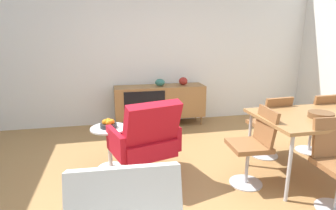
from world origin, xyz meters
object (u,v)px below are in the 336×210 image
Objects in this scene: vase_sculptural_dark at (160,82)px; fruit_bowl at (108,124)px; vase_cobalt at (183,81)px; dining_chair_back_right at (316,121)px; sideboard at (160,101)px; dining_table at (327,118)px; wooden_bowl_on_table at (321,115)px; side_table_round at (110,143)px; dining_chair_near_window at (254,144)px; dining_chair_back_left at (270,124)px; lounge_chair_red at (146,139)px.

vase_sculptural_dark reaches higher than fruit_bowl.
vase_cobalt is 2.22m from dining_chair_back_right.
dining_table is (1.50, -2.23, 0.26)m from sideboard.
sideboard is at bearing 58.99° from fruit_bowl.
wooden_bowl_on_table is 0.50× the size of side_table_round.
dining_chair_back_right is at bearing -3.34° from fruit_bowl.
dining_chair_near_window reaches higher than side_table_round.
dining_chair_back_left is (1.15, -1.68, -0.31)m from vase_sculptural_dark.
dining_chair_back_left reaches higher than wooden_bowl_on_table.
sideboard is 2.69m from wooden_bowl_on_table.
dining_table is 0.70m from dining_chair_back_left.
dining_chair_near_window is (-0.89, -0.00, -0.23)m from dining_table.
lounge_chair_red is (-1.84, 0.46, -0.30)m from wooden_bowl_on_table.
sideboard is 2.50m from dining_chair_back_right.
lounge_chair_red reaches higher than dining_chair_back_left.
dining_chair_back_right is 1.36m from dining_chair_near_window.
wooden_bowl_on_table reaches higher than fruit_bowl.
vase_cobalt is (0.44, 0.00, 0.35)m from sideboard.
dining_chair_near_window reaches higher than fruit_bowl.
dining_chair_back_left is at bearing -55.60° from vase_sculptural_dark.
vase_cobalt is 0.16× the size of lounge_chair_red.
sideboard is at bearing -179.75° from vase_cobalt.
wooden_bowl_on_table is 1.30× the size of fruit_bowl.
dining_chair_back_left is at bearing 6.44° from lounge_chair_red.
lounge_chair_red is (-2.01, 0.37, -0.23)m from dining_table.
dining_table reaches higher than side_table_round.
sideboard reaches higher than side_table_round.
lounge_chair_red reaches higher than side_table_round.
wooden_bowl_on_table is at bearing -74.77° from dining_chair_back_left.
dining_table is at bearing -56.26° from vase_sculptural_dark.
lounge_chair_red is at bearing 161.50° from dining_chair_near_window.
vase_sculptural_dark reaches higher than side_table_round.
dining_table is 8.00× the size of fruit_bowl.
dining_chair_back_left is (1.16, -1.67, 0.03)m from sideboard.
dining_chair_near_window is at bearing -74.67° from sideboard.
dining_chair_near_window is at bearing -25.42° from side_table_round.
dining_chair_back_right is (1.85, -1.68, -0.31)m from vase_sculptural_dark.
fruit_bowl is at bearing 160.23° from wooden_bowl_on_table.
dining_chair_back_left reaches higher than dining_table.
lounge_chair_red reaches higher than dining_table.
wooden_bowl_on_table is at bearing -6.52° from dining_chair_near_window.
lounge_chair_red reaches higher than vase_cobalt.
side_table_round is at bearing -121.02° from sideboard.
lounge_chair_red is at bearing 169.53° from dining_table.
lounge_chair_red is (-0.51, -1.86, 0.03)m from sideboard.
lounge_chair_red reaches higher than wooden_bowl_on_table.
dining_chair_back_left is (-0.35, 0.56, -0.23)m from dining_table.
dining_chair_back_right is at bearing -42.08° from sideboard.
vase_cobalt is 2.27m from dining_chair_near_window.
vase_cobalt is 0.87× the size of vase_sculptural_dark.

